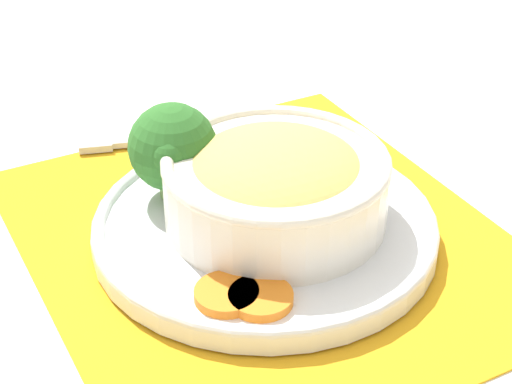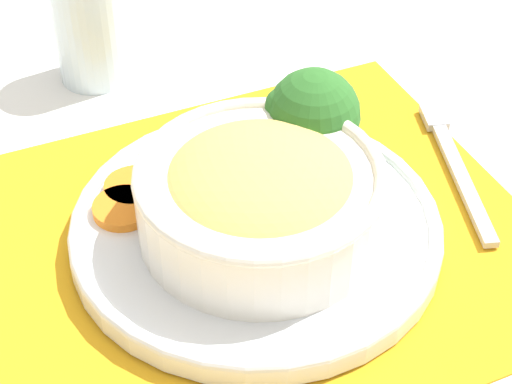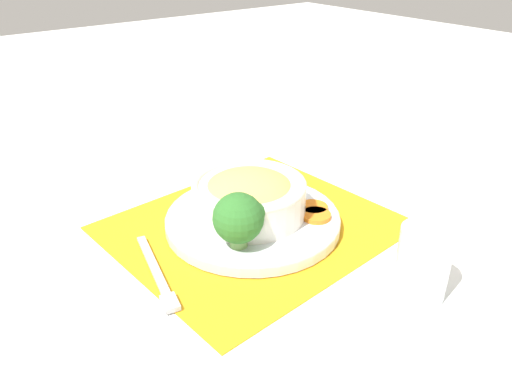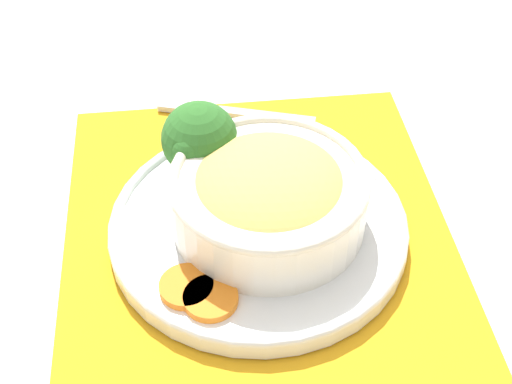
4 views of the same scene
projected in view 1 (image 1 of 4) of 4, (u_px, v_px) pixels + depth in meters
The scene contains 8 objects.
ground_plane at pixel (265, 241), 0.71m from camera, with size 4.00×4.00×0.00m, color white.
placemat at pixel (265, 239), 0.71m from camera, with size 0.45×0.40×0.00m.
plate at pixel (265, 226), 0.70m from camera, with size 0.28×0.28×0.02m.
bowl at pixel (275, 181), 0.69m from camera, with size 0.18×0.18×0.07m.
broccoli_floret at pixel (172, 148), 0.71m from camera, with size 0.07×0.07×0.08m.
carrot_slice_near at pixel (227, 294), 0.62m from camera, with size 0.05×0.05×0.01m.
carrot_slice_middle at pixel (261, 298), 0.61m from camera, with size 0.05×0.05×0.01m.
fork at pixel (153, 140), 0.84m from camera, with size 0.06×0.18×0.01m.
Camera 1 is at (-0.53, 0.24, 0.42)m, focal length 60.00 mm.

